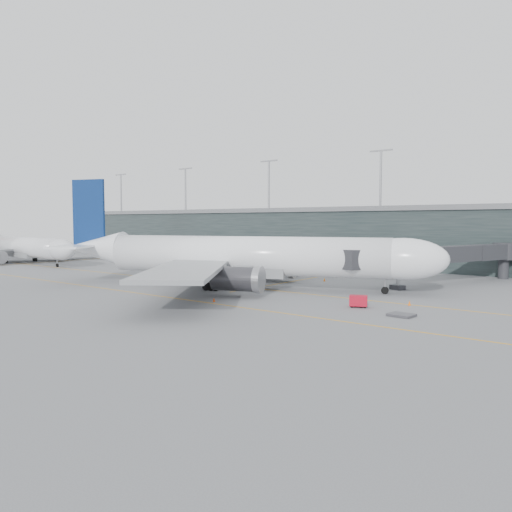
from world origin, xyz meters
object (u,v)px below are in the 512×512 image
Objects in this scene: gse_cart at (358,301)px; jet_bridge at (444,254)px; main_aircraft at (243,256)px; second_aircraft at (25,247)px.

jet_bridge is at bearing 65.77° from gse_cart.
gse_cart is (24.75, -5.73, -4.58)m from main_aircraft.
second_aircraft reaches higher than gse_cart.
second_aircraft is (-80.85, 2.91, -1.10)m from main_aircraft.
main_aircraft reaches higher than jet_bridge.
jet_bridge reaches higher than gse_cart.
jet_bridge is at bearing 29.24° from main_aircraft.
second_aircraft reaches higher than jet_bridge.
gse_cart is (-0.38, -34.47, -4.51)m from jet_bridge.
gse_cart is at bearing -70.16° from jet_bridge.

